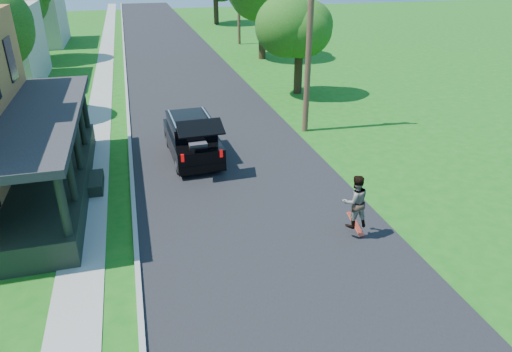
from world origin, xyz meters
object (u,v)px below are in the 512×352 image
object	(u,v)px
black_suv	(192,138)
skateboarder	(355,201)
utility_pole_near	(310,32)
tree_right_near	(299,26)

from	to	relation	value
black_suv	skateboarder	world-z (taller)	black_suv
black_suv	utility_pole_near	bearing A→B (deg)	15.14
skateboarder	tree_right_near	size ratio (longest dim) A/B	0.27
skateboarder	tree_right_near	distance (m)	16.82
tree_right_near	utility_pole_near	distance (m)	7.02
utility_pole_near	black_suv	bearing A→B (deg)	-147.05
black_suv	skateboarder	distance (m)	8.53
utility_pole_near	skateboarder	bearing A→B (deg)	-86.18
black_suv	tree_right_near	distance (m)	12.05
skateboarder	tree_right_near	world-z (taller)	tree_right_near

